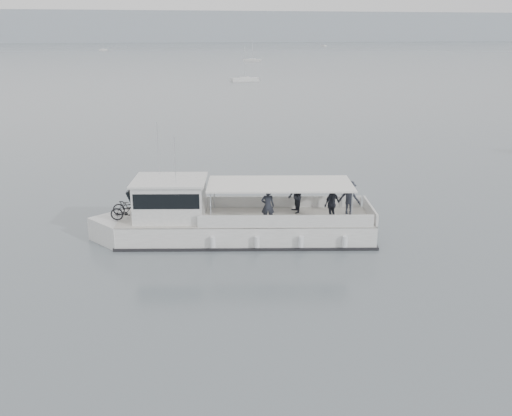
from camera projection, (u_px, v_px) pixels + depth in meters
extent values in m
plane|color=slate|center=(150.00, 234.00, 29.52)|extent=(1400.00, 1400.00, 0.00)
cube|color=#939EA8|center=(131.00, 27.00, 548.77)|extent=(1400.00, 90.00, 28.00)
cube|color=white|center=(246.00, 230.00, 28.68)|extent=(12.91, 5.68, 1.35)
cube|color=white|center=(122.00, 231.00, 28.60)|extent=(3.32, 3.32, 1.35)
cube|color=beige|center=(246.00, 217.00, 28.48)|extent=(12.91, 5.68, 0.06)
cube|color=black|center=(246.00, 238.00, 28.80)|extent=(13.14, 5.84, 0.19)
cube|color=white|center=(282.00, 202.00, 29.94)|extent=(8.20, 1.71, 0.62)
cube|color=white|center=(286.00, 221.00, 26.88)|extent=(8.20, 1.71, 0.62)
cube|color=white|center=(370.00, 211.00, 28.46)|extent=(0.74, 3.29, 0.62)
cube|color=white|center=(170.00, 200.00, 28.16)|extent=(3.81, 3.40, 1.87)
cube|color=black|center=(137.00, 197.00, 28.09)|extent=(1.07, 2.67, 1.21)
cube|color=black|center=(170.00, 193.00, 28.06)|extent=(3.62, 3.40, 0.73)
cube|color=white|center=(169.00, 180.00, 27.86)|extent=(4.06, 3.65, 0.10)
cube|color=white|center=(280.00, 184.00, 27.99)|extent=(7.55, 4.43, 0.08)
cylinder|color=silver|center=(211.00, 210.00, 26.81)|extent=(0.07, 0.07, 1.72)
cylinder|color=silver|center=(214.00, 193.00, 29.60)|extent=(0.07, 0.07, 1.72)
cylinder|color=silver|center=(352.00, 209.00, 26.89)|extent=(0.07, 0.07, 1.72)
cylinder|color=silver|center=(342.00, 193.00, 29.68)|extent=(0.07, 0.07, 1.72)
cylinder|color=silver|center=(158.00, 149.00, 28.35)|extent=(0.04, 0.04, 2.71)
cylinder|color=silver|center=(175.00, 160.00, 26.83)|extent=(0.04, 0.04, 2.29)
cylinder|color=silver|center=(213.00, 242.00, 26.90)|extent=(0.29, 0.29, 0.52)
cylinder|color=silver|center=(257.00, 242.00, 26.92)|extent=(0.29, 0.29, 0.52)
cylinder|color=silver|center=(301.00, 242.00, 26.95)|extent=(0.29, 0.29, 0.52)
cylinder|color=silver|center=(345.00, 241.00, 26.97)|extent=(0.29, 0.29, 0.52)
imported|color=black|center=(130.00, 206.00, 28.67)|extent=(1.87, 0.96, 0.94)
imported|color=black|center=(127.00, 211.00, 27.86)|extent=(1.71, 0.77, 0.99)
imported|color=#23252E|center=(268.00, 206.00, 27.34)|extent=(0.70, 0.51, 1.75)
imported|color=#23252E|center=(295.00, 196.00, 28.95)|extent=(0.68, 0.86, 1.75)
imported|color=#23252E|center=(332.00, 204.00, 27.67)|extent=(1.10, 0.90, 1.75)
imported|color=#23252E|center=(349.00, 198.00, 28.68)|extent=(1.30, 1.19, 1.75)
cube|color=white|center=(324.00, 46.00, 397.06)|extent=(2.67, 5.49, 0.75)
cube|color=white|center=(324.00, 45.00, 396.96)|extent=(1.80, 2.09, 0.45)
cube|color=white|center=(252.00, 60.00, 199.39)|extent=(6.29, 4.04, 0.75)
cube|color=white|center=(252.00, 59.00, 199.29)|extent=(2.58, 2.35, 0.45)
cylinder|color=silver|center=(252.00, 50.00, 198.32)|extent=(0.08, 0.08, 6.61)
cube|color=white|center=(103.00, 50.00, 311.17)|extent=(4.07, 6.08, 0.75)
cube|color=white|center=(103.00, 49.00, 311.07)|extent=(2.32, 2.52, 0.45)
cylinder|color=silver|center=(103.00, 43.00, 310.13)|extent=(0.08, 0.08, 6.41)
cube|color=white|center=(245.00, 80.00, 119.47)|extent=(5.92, 2.40, 0.75)
cube|color=white|center=(245.00, 78.00, 119.37)|extent=(2.17, 1.80, 0.45)
cylinder|color=silver|center=(245.00, 63.00, 118.44)|extent=(0.08, 0.08, 6.34)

